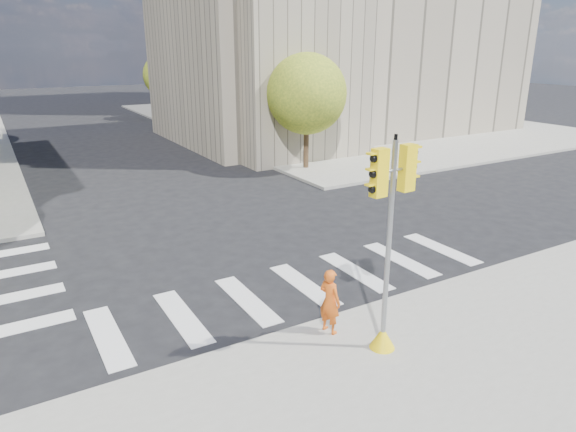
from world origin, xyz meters
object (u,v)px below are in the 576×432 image
object	(u,v)px
lamp_near	(278,79)
traffic_signal	(387,264)
photographer	(330,301)
lamp_far	(194,70)

from	to	relation	value
lamp_near	traffic_signal	bearing A→B (deg)	-113.09
traffic_signal	photographer	size ratio (longest dim) A/B	3.02
traffic_signal	photographer	xyz separation A→B (m)	(-0.62, 1.14, -1.22)
lamp_far	traffic_signal	distance (m)	34.86
lamp_far	traffic_signal	world-z (taller)	lamp_far
traffic_signal	lamp_near	bearing A→B (deg)	63.19
traffic_signal	lamp_far	bearing A→B (deg)	72.27
lamp_far	photographer	bearing A→B (deg)	-105.50
traffic_signal	photographer	world-z (taller)	traffic_signal
lamp_near	traffic_signal	world-z (taller)	lamp_near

